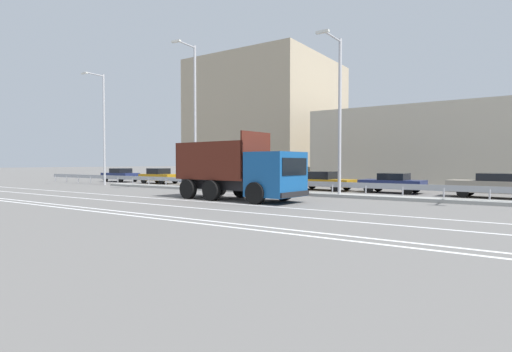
% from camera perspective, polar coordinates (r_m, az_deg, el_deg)
% --- Properties ---
extents(ground_plane, '(320.00, 320.00, 0.00)m').
position_cam_1_polar(ground_plane, '(23.19, -2.86, -2.90)').
color(ground_plane, '#605E5B').
extents(lane_strip_0, '(54.50, 0.16, 0.01)m').
position_cam_1_polar(lane_strip_0, '(19.56, -5.94, -3.79)').
color(lane_strip_0, silver).
rests_on(lane_strip_0, ground_plane).
extents(lane_strip_1, '(54.50, 0.16, 0.01)m').
position_cam_1_polar(lane_strip_1, '(17.92, -10.60, -4.33)').
color(lane_strip_1, silver).
rests_on(lane_strip_1, ground_plane).
extents(lane_strip_2, '(54.50, 0.16, 0.01)m').
position_cam_1_polar(lane_strip_2, '(16.20, -17.08, -5.04)').
color(lane_strip_2, silver).
rests_on(lane_strip_2, ground_plane).
extents(lane_strip_3, '(54.50, 0.16, 0.01)m').
position_cam_1_polar(lane_strip_3, '(15.84, -18.76, -5.22)').
color(lane_strip_3, silver).
rests_on(lane_strip_3, ground_plane).
extents(median_island, '(29.97, 1.10, 0.18)m').
position_cam_1_polar(median_island, '(25.51, 1.01, -2.26)').
color(median_island, gray).
rests_on(median_island, ground_plane).
extents(median_guardrail, '(54.50, 0.09, 0.78)m').
position_cam_1_polar(median_guardrail, '(26.65, 2.66, -1.05)').
color(median_guardrail, '#9EA0A5').
rests_on(median_guardrail, ground_plane).
extents(dump_truck, '(7.35, 3.06, 3.49)m').
position_cam_1_polar(dump_truck, '(20.28, -0.76, 0.04)').
color(dump_truck, '#144C8C').
rests_on(dump_truck, ground_plane).
extents(median_road_sign, '(0.86, 0.16, 2.59)m').
position_cam_1_polar(median_road_sign, '(27.61, -5.33, 0.80)').
color(median_road_sign, white).
rests_on(median_road_sign, ground_plane).
extents(street_lamp_0, '(0.70, 2.01, 9.60)m').
position_cam_1_polar(street_lamp_0, '(37.30, -21.05, 6.89)').
color(street_lamp_0, '#ADADB2').
rests_on(street_lamp_0, ground_plane).
extents(street_lamp_1, '(0.72, 2.21, 10.24)m').
position_cam_1_polar(street_lamp_1, '(28.94, -8.88, 9.17)').
color(street_lamp_1, '#ADADB2').
rests_on(street_lamp_1, ground_plane).
extents(street_lamp_2, '(0.70, 2.48, 8.83)m').
position_cam_1_polar(street_lamp_2, '(22.89, 11.69, 9.38)').
color(street_lamp_2, '#ADADB2').
rests_on(street_lamp_2, ground_plane).
extents(parked_car_0, '(4.05, 1.92, 1.38)m').
position_cam_1_polar(parked_car_0, '(42.98, -18.82, 0.15)').
color(parked_car_0, navy).
rests_on(parked_car_0, ground_plane).
extents(parked_car_1, '(3.85, 1.89, 1.42)m').
position_cam_1_polar(parked_car_1, '(38.26, -13.66, 0.01)').
color(parked_car_1, '#B27A14').
rests_on(parked_car_1, ground_plane).
extents(parked_car_2, '(4.38, 2.03, 1.43)m').
position_cam_1_polar(parked_car_2, '(33.96, -7.31, -0.16)').
color(parked_car_2, navy).
rests_on(parked_car_2, ground_plane).
extents(parked_car_3, '(4.58, 2.21, 1.33)m').
position_cam_1_polar(parked_car_3, '(31.18, 0.12, -0.38)').
color(parked_car_3, '#A3A3A8').
rests_on(parked_car_3, ground_plane).
extents(parked_car_4, '(4.61, 2.20, 1.33)m').
position_cam_1_polar(parked_car_4, '(28.64, 9.49, -0.65)').
color(parked_car_4, '#B27A14').
rests_on(parked_car_4, ground_plane).
extents(parked_car_5, '(3.98, 2.12, 1.27)m').
position_cam_1_polar(parked_car_5, '(27.03, 18.91, -0.91)').
color(parked_car_5, navy).
rests_on(parked_car_5, ground_plane).
extents(parked_car_6, '(4.88, 2.18, 1.36)m').
position_cam_1_polar(parked_car_6, '(25.47, 31.12, -1.14)').
color(parked_car_6, gray).
rests_on(parked_car_6, ground_plane).
extents(background_building_0, '(14.33, 14.87, 13.74)m').
position_cam_1_polar(background_building_0, '(48.37, 1.78, 7.75)').
color(background_building_0, tan).
rests_on(background_building_0, ground_plane).
extents(background_building_1, '(23.20, 15.68, 6.31)m').
position_cam_1_polar(background_building_1, '(38.80, 28.72, 3.47)').
color(background_building_1, '#B7AD99').
rests_on(background_building_1, ground_plane).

